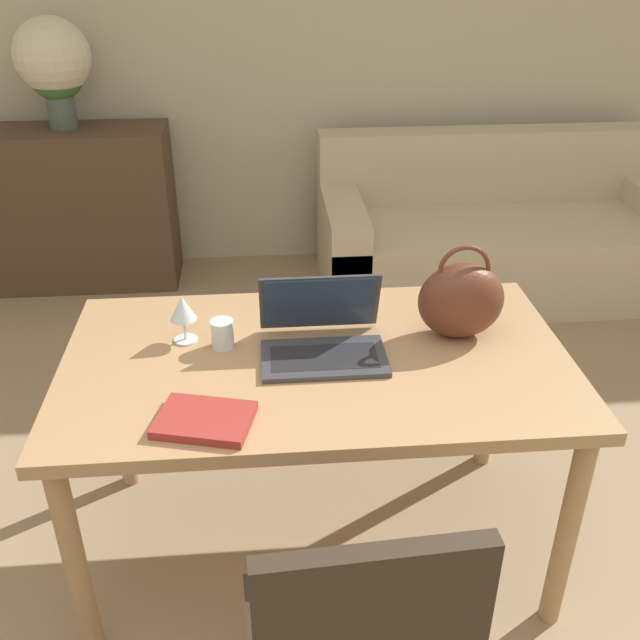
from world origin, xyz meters
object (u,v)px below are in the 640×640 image
object	(u,v)px
drinking_glass	(222,334)
handbag	(461,300)
laptop	(322,331)
wine_glass	(183,310)
flower_vase	(53,63)
couch	(496,238)

from	to	relation	value
drinking_glass	handbag	distance (m)	0.71
laptop	wine_glass	size ratio (longest dim) A/B	2.42
laptop	handbag	size ratio (longest dim) A/B	1.21
handbag	laptop	bearing A→B (deg)	-174.19
flower_vase	couch	bearing A→B (deg)	-6.81
laptop	handbag	world-z (taller)	handbag
laptop	wine_glass	bearing A→B (deg)	168.71
couch	drinking_glass	xyz separation A→B (m)	(-1.43, -1.79, 0.50)
wine_glass	flower_vase	world-z (taller)	flower_vase
laptop	flower_vase	bearing A→B (deg)	119.28
couch	flower_vase	xyz separation A→B (m)	(-2.32, 0.28, 0.92)
couch	drinking_glass	world-z (taller)	drinking_glass
laptop	flower_vase	world-z (taller)	flower_vase
flower_vase	handbag	bearing A→B (deg)	-52.25
drinking_glass	wine_glass	size ratio (longest dim) A/B	0.59
couch	wine_glass	bearing A→B (deg)	-131.52
laptop	drinking_glass	size ratio (longest dim) A/B	4.10
laptop	wine_glass	world-z (taller)	laptop
couch	flower_vase	world-z (taller)	flower_vase
laptop	drinking_glass	xyz separation A→B (m)	(-0.29, 0.04, -0.01)
drinking_glass	flower_vase	world-z (taller)	flower_vase
couch	laptop	xyz separation A→B (m)	(-1.14, -1.82, 0.51)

